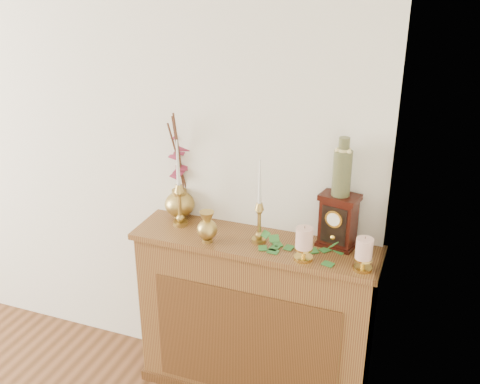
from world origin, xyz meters
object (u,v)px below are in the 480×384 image
at_px(ginger_jar, 181,168).
at_px(mantel_clock, 338,221).
at_px(bud_vase, 207,227).
at_px(candlestick_left, 179,198).
at_px(candlestick_center, 259,216).
at_px(ceramic_vase, 342,170).

relative_size(ginger_jar, mantel_clock, 2.21).
xyz_separation_m(bud_vase, ginger_jar, (-0.26, 0.25, 0.18)).
relative_size(candlestick_left, candlestick_center, 1.09).
height_order(bud_vase, ginger_jar, ginger_jar).
relative_size(candlestick_left, bud_vase, 2.85).
distance_m(bud_vase, ginger_jar, 0.40).
height_order(ginger_jar, mantel_clock, ginger_jar).
xyz_separation_m(mantel_clock, ceramic_vase, (0.00, 0.00, 0.26)).
xyz_separation_m(candlestick_left, ceramic_vase, (0.80, 0.07, 0.24)).
height_order(ginger_jar, ceramic_vase, ginger_jar).
xyz_separation_m(candlestick_left, candlestick_center, (0.44, -0.03, -0.01)).
xyz_separation_m(candlestick_center, bud_vase, (-0.23, -0.09, -0.06)).
bearing_deg(ceramic_vase, candlestick_left, -175.23).
relative_size(ginger_jar, ceramic_vase, 2.11).
bearing_deg(mantel_clock, bud_vase, -150.77).
bearing_deg(candlestick_center, ceramic_vase, 14.72).
bearing_deg(candlestick_center, bud_vase, -158.45).
bearing_deg(mantel_clock, ginger_jar, -172.22).
distance_m(candlestick_center, bud_vase, 0.26).
bearing_deg(mantel_clock, ceramic_vase, 90.00).
distance_m(candlestick_left, candlestick_center, 0.44).
bearing_deg(candlestick_center, mantel_clock, 14.39).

